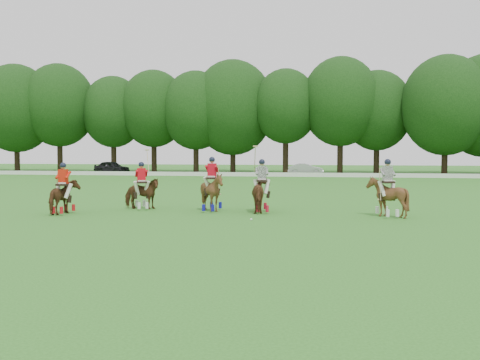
% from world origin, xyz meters
% --- Properties ---
extents(ground, '(180.00, 180.00, 0.00)m').
position_xyz_m(ground, '(0.00, 0.00, 0.00)').
color(ground, '#2C681D').
rests_on(ground, ground).
extents(tree_line, '(117.98, 14.32, 14.75)m').
position_xyz_m(tree_line, '(0.26, 48.05, 8.23)').
color(tree_line, black).
rests_on(tree_line, ground).
extents(boundary_rail, '(120.00, 0.10, 0.44)m').
position_xyz_m(boundary_rail, '(0.00, 38.00, 0.22)').
color(boundary_rail, white).
rests_on(boundary_rail, ground).
extents(car_left, '(4.82, 3.01, 1.53)m').
position_xyz_m(car_left, '(-20.56, 42.50, 0.77)').
color(car_left, black).
rests_on(car_left, ground).
extents(car_mid, '(4.07, 1.65, 1.32)m').
position_xyz_m(car_mid, '(2.75, 42.50, 0.66)').
color(car_mid, '#ADACB2').
rests_on(car_mid, ground).
extents(polo_red_a, '(1.05, 1.70, 2.16)m').
position_xyz_m(polo_red_a, '(-5.19, 2.34, 0.77)').
color(polo_red_a, '#452612').
rests_on(polo_red_a, ground).
extents(polo_red_b, '(1.80, 1.71, 2.69)m').
position_xyz_m(polo_red_b, '(-2.63, 4.68, 0.75)').
color(polo_red_b, '#452612').
rests_on(polo_red_b, ground).
extents(polo_red_c, '(1.44, 1.60, 2.39)m').
position_xyz_m(polo_red_c, '(0.72, 4.38, 0.87)').
color(polo_red_c, '#452612').
rests_on(polo_red_c, ground).
extents(polo_stripe_a, '(1.21, 2.00, 2.83)m').
position_xyz_m(polo_stripe_a, '(2.91, 4.41, 0.83)').
color(polo_stripe_a, '#452612').
rests_on(polo_stripe_a, ground).
extents(polo_stripe_b, '(1.64, 1.76, 2.32)m').
position_xyz_m(polo_stripe_b, '(8.07, 3.70, 0.84)').
color(polo_stripe_b, '#452612').
rests_on(polo_stripe_b, ground).
extents(polo_ball, '(0.09, 0.09, 0.09)m').
position_xyz_m(polo_ball, '(2.89, 1.57, 0.04)').
color(polo_ball, white).
rests_on(polo_ball, ground).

